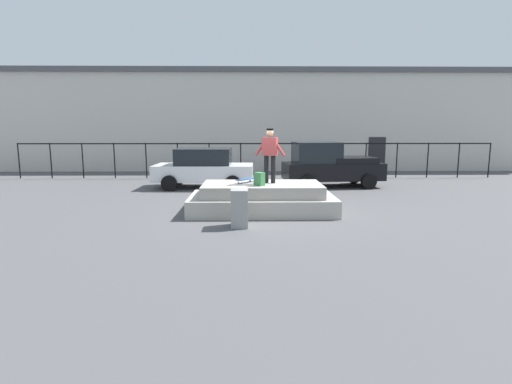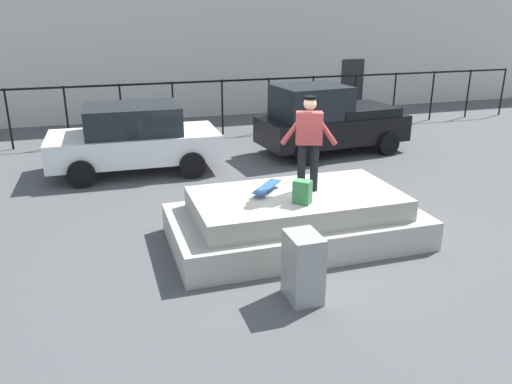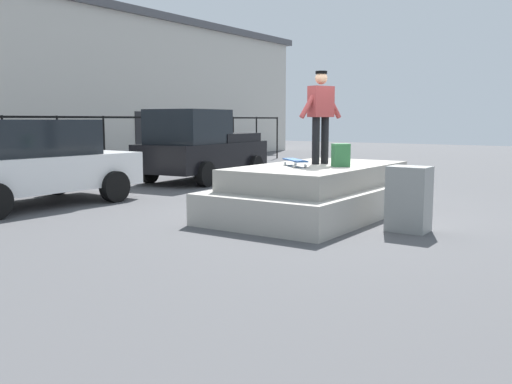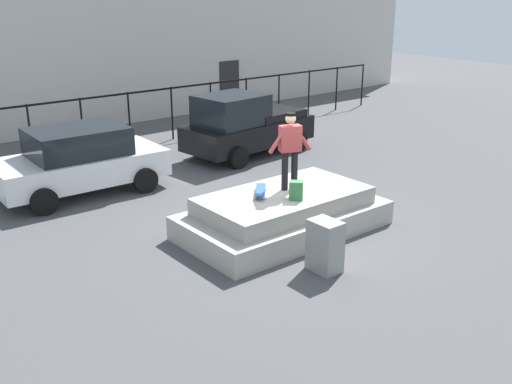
{
  "view_description": "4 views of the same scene",
  "coord_description": "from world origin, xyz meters",
  "px_view_note": "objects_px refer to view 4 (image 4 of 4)",
  "views": [
    {
      "loc": [
        -0.38,
        -12.3,
        2.59
      ],
      "look_at": [
        -0.15,
        1.04,
        0.46
      ],
      "focal_mm": 28.69,
      "sensor_mm": 36.0,
      "label": 1
    },
    {
      "loc": [
        -3.2,
        -7.74,
        3.9
      ],
      "look_at": [
        -0.5,
        0.79,
        0.72
      ],
      "focal_mm": 36.04,
      "sensor_mm": 36.0,
      "label": 2
    },
    {
      "loc": [
        -8.86,
        -4.66,
        1.68
      ],
      "look_at": [
        -0.41,
        1.13,
        0.36
      ],
      "focal_mm": 39.56,
      "sensor_mm": 36.0,
      "label": 3
    },
    {
      "loc": [
        -7.92,
        -8.82,
        5.07
      ],
      "look_at": [
        0.18,
        1.21,
        0.55
      ],
      "focal_mm": 41.87,
      "sensor_mm": 36.0,
      "label": 4
    }
  ],
  "objects_px": {
    "car_white_sedan_near": "(79,160)",
    "skateboarder": "(290,146)",
    "skateboard": "(260,190)",
    "backpack": "(296,190)",
    "utility_box": "(325,246)",
    "car_black_pickup_mid": "(245,125)"
  },
  "relations": [
    {
      "from": "car_white_sedan_near",
      "to": "skateboarder",
      "type": "bearing_deg",
      "value": -63.06
    },
    {
      "from": "car_white_sedan_near",
      "to": "skateboard",
      "type": "bearing_deg",
      "value": -69.42
    },
    {
      "from": "backpack",
      "to": "car_white_sedan_near",
      "type": "height_order",
      "value": "car_white_sedan_near"
    },
    {
      "from": "skateboard",
      "to": "backpack",
      "type": "height_order",
      "value": "backpack"
    },
    {
      "from": "utility_box",
      "to": "skateboard",
      "type": "bearing_deg",
      "value": 85.39
    },
    {
      "from": "car_black_pickup_mid",
      "to": "skateboard",
      "type": "bearing_deg",
      "value": -125.01
    },
    {
      "from": "skateboarder",
      "to": "car_white_sedan_near",
      "type": "distance_m",
      "value": 5.76
    },
    {
      "from": "backpack",
      "to": "utility_box",
      "type": "distance_m",
      "value": 1.62
    },
    {
      "from": "car_white_sedan_near",
      "to": "car_black_pickup_mid",
      "type": "relative_size",
      "value": 0.97
    },
    {
      "from": "backpack",
      "to": "skateboard",
      "type": "bearing_deg",
      "value": -16.85
    },
    {
      "from": "skateboarder",
      "to": "utility_box",
      "type": "bearing_deg",
      "value": -114.06
    },
    {
      "from": "car_black_pickup_mid",
      "to": "utility_box",
      "type": "relative_size",
      "value": 4.42
    },
    {
      "from": "backpack",
      "to": "car_white_sedan_near",
      "type": "distance_m",
      "value": 6.07
    },
    {
      "from": "car_black_pickup_mid",
      "to": "utility_box",
      "type": "bearing_deg",
      "value": -117.5
    },
    {
      "from": "skateboard",
      "to": "backpack",
      "type": "xyz_separation_m",
      "value": [
        0.38,
        -0.68,
        0.1
      ]
    },
    {
      "from": "skateboard",
      "to": "car_black_pickup_mid",
      "type": "height_order",
      "value": "car_black_pickup_mid"
    },
    {
      "from": "skateboarder",
      "to": "utility_box",
      "type": "relative_size",
      "value": 1.68
    },
    {
      "from": "skateboarder",
      "to": "utility_box",
      "type": "xyz_separation_m",
      "value": [
        -0.89,
        -1.98,
        -1.35
      ]
    },
    {
      "from": "backpack",
      "to": "car_black_pickup_mid",
      "type": "bearing_deg",
      "value": -74.91
    },
    {
      "from": "utility_box",
      "to": "car_white_sedan_near",
      "type": "bearing_deg",
      "value": 103.57
    },
    {
      "from": "car_black_pickup_mid",
      "to": "utility_box",
      "type": "height_order",
      "value": "car_black_pickup_mid"
    },
    {
      "from": "skateboarder",
      "to": "backpack",
      "type": "relative_size",
      "value": 4.22
    }
  ]
}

